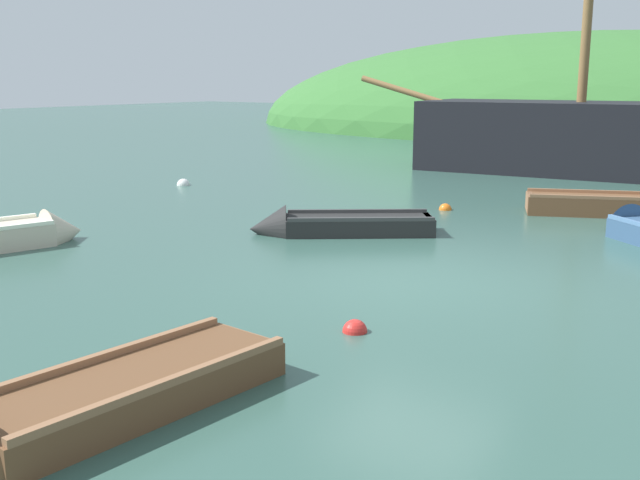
% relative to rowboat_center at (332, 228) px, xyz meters
% --- Properties ---
extents(ground_plane, '(120.00, 120.00, 0.00)m').
position_rel_rowboat_center_xyz_m(ground_plane, '(2.77, -2.03, -0.10)').
color(ground_plane, '#33564C').
extents(shore_hill, '(41.60, 26.30, 10.68)m').
position_rel_rowboat_center_xyz_m(shore_hill, '(-4.52, 32.69, -0.10)').
color(shore_hill, '#387033').
rests_on(shore_hill, ground).
extents(rowboat_center, '(3.26, 2.76, 0.90)m').
position_rel_rowboat_center_xyz_m(rowboat_center, '(0.00, 0.00, 0.00)').
color(rowboat_center, black).
rests_on(rowboat_center, ground).
extents(rowboat_outer_right, '(1.34, 3.64, 0.97)m').
position_rel_rowboat_center_xyz_m(rowboat_outer_right, '(2.73, -7.84, 0.00)').
color(rowboat_outer_right, brown).
rests_on(rowboat_outer_right, ground).
extents(rowboat_portside, '(1.71, 3.18, 0.90)m').
position_rel_rowboat_center_xyz_m(rowboat_portside, '(-3.95, -4.23, 0.04)').
color(rowboat_portside, beige).
rests_on(rowboat_portside, ground).
extents(rowboat_outer_left, '(3.11, 2.03, 0.91)m').
position_rel_rowboat_center_xyz_m(rowboat_outer_left, '(3.62, 4.95, 0.04)').
color(rowboat_outer_left, brown).
rests_on(rowboat_outer_left, ground).
extents(buoy_orange, '(0.28, 0.28, 0.28)m').
position_rel_rowboat_center_xyz_m(buoy_orange, '(0.59, 3.58, -0.10)').
color(buoy_orange, orange).
rests_on(buoy_orange, ground).
extents(buoy_white, '(0.35, 0.35, 0.35)m').
position_rel_rowboat_center_xyz_m(buoy_white, '(-6.90, 3.09, -0.10)').
color(buoy_white, white).
rests_on(buoy_white, ground).
extents(buoy_red, '(0.29, 0.29, 0.29)m').
position_rel_rowboat_center_xyz_m(buoy_red, '(3.32, -4.46, -0.10)').
color(buoy_red, red).
rests_on(buoy_red, ground).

